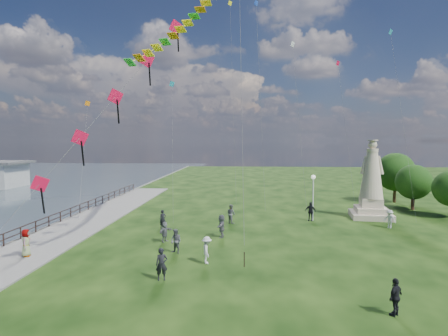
# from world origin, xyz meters

# --- Properties ---
(waterfront) EXTENTS (200.00, 200.00, 1.51)m
(waterfront) POSITION_xyz_m (-15.24, 8.99, -0.06)
(waterfront) COLOR #2E3E46
(waterfront) RESTS_ON ground
(statue) EXTENTS (4.14, 4.14, 7.54)m
(statue) POSITION_xyz_m (12.65, 17.96, 2.85)
(statue) COLOR #C6AE96
(statue) RESTS_ON ground
(lamppost) EXTENTS (0.40, 0.40, 4.30)m
(lamppost) POSITION_xyz_m (6.80, 16.26, 3.10)
(lamppost) COLOR silver
(lamppost) RESTS_ON ground
(tree_row) EXTENTS (6.03, 12.74, 6.00)m
(tree_row) POSITION_xyz_m (18.96, 24.03, 3.32)
(tree_row) COLOR #382314
(tree_row) RESTS_ON ground
(person_0) EXTENTS (0.72, 0.58, 1.73)m
(person_0) POSITION_xyz_m (-3.89, 0.64, 0.86)
(person_0) COLOR black
(person_0) RESTS_ON ground
(person_1) EXTENTS (0.92, 0.82, 1.62)m
(person_1) POSITION_xyz_m (-4.03, 5.44, 0.81)
(person_1) COLOR #595960
(person_1) RESTS_ON ground
(person_2) EXTENTS (0.74, 1.14, 1.64)m
(person_2) POSITION_xyz_m (-1.78, 3.52, 0.82)
(person_2) COLOR silver
(person_2) RESTS_ON ground
(person_3) EXTENTS (1.03, 1.01, 1.63)m
(person_3) POSITION_xyz_m (6.97, -2.78, 0.82)
(person_3) COLOR black
(person_3) RESTS_ON ground
(person_5) EXTENTS (1.16, 1.53, 1.52)m
(person_5) POSITION_xyz_m (-5.39, 8.16, 0.76)
(person_5) COLOR #595960
(person_5) RESTS_ON ground
(person_6) EXTENTS (0.67, 0.57, 1.56)m
(person_6) POSITION_xyz_m (-6.51, 12.45, 0.78)
(person_6) COLOR black
(person_6) RESTS_ON ground
(person_7) EXTENTS (0.93, 0.97, 1.71)m
(person_7) POSITION_xyz_m (-0.77, 14.75, 0.86)
(person_7) COLOR #595960
(person_7) RESTS_ON ground
(person_8) EXTENTS (1.12, 1.04, 1.57)m
(person_8) POSITION_xyz_m (12.85, 13.68, 0.78)
(person_8) COLOR silver
(person_8) RESTS_ON ground
(person_9) EXTENTS (1.16, 0.88, 1.77)m
(person_9) POSITION_xyz_m (6.57, 16.22, 0.89)
(person_9) COLOR black
(person_9) RESTS_ON ground
(person_10) EXTENTS (0.73, 0.96, 1.75)m
(person_10) POSITION_xyz_m (-13.37, 3.88, 0.88)
(person_10) COLOR #595960
(person_10) RESTS_ON ground
(person_11) EXTENTS (0.78, 1.66, 1.76)m
(person_11) POSITION_xyz_m (-1.30, 9.77, 0.88)
(person_11) COLOR #595960
(person_11) RESTS_ON ground
(red_kite_train) EXTENTS (9.56, 9.35, 15.93)m
(red_kite_train) POSITION_xyz_m (-7.82, 4.58, 9.82)
(red_kite_train) COLOR black
(red_kite_train) RESTS_ON ground
(small_kites) EXTENTS (32.32, 15.92, 25.07)m
(small_kites) POSITION_xyz_m (1.80, 22.36, 14.30)
(small_kites) COLOR teal
(small_kites) RESTS_ON ground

